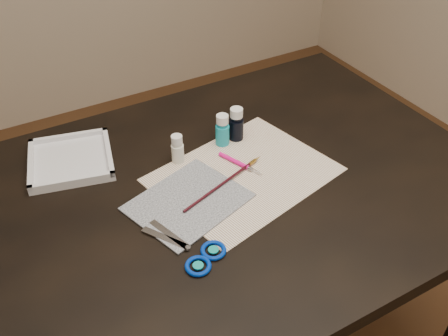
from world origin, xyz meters
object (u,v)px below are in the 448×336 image
canvas (188,202)px  palette_tray (71,159)px  scissors (179,246)px  paper (244,174)px  paint_bottle_cyan (222,130)px  paint_bottle_white (177,149)px  paint_bottle_navy (236,124)px

canvas → palette_tray: bearing=124.6°
canvas → scissors: scissors is taller
scissors → palette_tray: bearing=-15.6°
paper → scissors: 0.28m
paper → paint_bottle_cyan: bearing=82.8°
paint_bottle_white → palette_tray: 0.27m
paper → paint_bottle_white: bearing=132.4°
paint_bottle_white → palette_tray: (-0.24, 0.13, -0.03)m
paint_bottle_cyan → scissors: size_ratio=0.42×
paint_bottle_navy → palette_tray: paint_bottle_navy is taller
canvas → scissors: (-0.08, -0.11, 0.00)m
paint_bottle_cyan → palette_tray: (-0.37, 0.12, -0.03)m
scissors → palette_tray: palette_tray is taller
paper → canvas: canvas is taller
canvas → scissors: size_ratio=1.19×
paint_bottle_cyan → scissors: paint_bottle_cyan is taller
paint_bottle_white → scissors: paint_bottle_white is taller
paint_bottle_cyan → paint_bottle_navy: size_ratio=0.95×
paint_bottle_white → scissors: (-0.13, -0.27, -0.03)m
paint_bottle_white → scissors: size_ratio=0.37×
paint_bottle_navy → palette_tray: (-0.42, 0.11, -0.03)m
scissors → paint_bottle_cyan: bearing=-74.8°
paint_bottle_navy → scissors: paint_bottle_navy is taller
canvas → paint_bottle_cyan: (0.18, 0.16, 0.04)m
paper → paint_bottle_cyan: (0.02, 0.14, 0.04)m
paint_bottle_navy → paint_bottle_white: bearing=-175.9°
paper → scissors: bearing=-150.2°
canvas → scissors: 0.14m
canvas → paint_bottle_cyan: size_ratio=2.81×
palette_tray → scissors: bearing=-73.9°
canvas → paint_bottle_cyan: paint_bottle_cyan is taller
canvas → paint_bottle_navy: 0.28m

